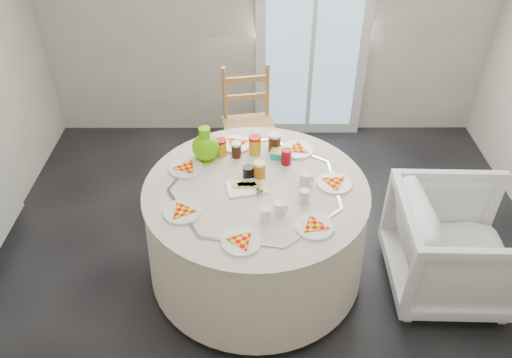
{
  "coord_description": "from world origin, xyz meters",
  "views": [
    {
      "loc": [
        -0.11,
        -2.25,
        2.64
      ],
      "look_at": [
        -0.1,
        0.13,
        0.8
      ],
      "focal_mm": 35.0,
      "sensor_mm": 36.0,
      "label": 1
    }
  ],
  "objects_px": {
    "table": "(256,230)",
    "green_pitcher": "(205,142)",
    "armchair": "(457,243)",
    "wooden_chair": "(249,125)"
  },
  "relations": [
    {
      "from": "table",
      "to": "green_pitcher",
      "type": "height_order",
      "value": "green_pitcher"
    },
    {
      "from": "table",
      "to": "armchair",
      "type": "distance_m",
      "value": 1.28
    },
    {
      "from": "table",
      "to": "green_pitcher",
      "type": "bearing_deg",
      "value": 137.06
    },
    {
      "from": "wooden_chair",
      "to": "table",
      "type": "bearing_deg",
      "value": -96.71
    },
    {
      "from": "armchair",
      "to": "green_pitcher",
      "type": "height_order",
      "value": "green_pitcher"
    },
    {
      "from": "table",
      "to": "armchair",
      "type": "bearing_deg",
      "value": -6.01
    },
    {
      "from": "table",
      "to": "green_pitcher",
      "type": "distance_m",
      "value": 0.67
    },
    {
      "from": "armchair",
      "to": "green_pitcher",
      "type": "relative_size",
      "value": 3.42
    },
    {
      "from": "table",
      "to": "wooden_chair",
      "type": "xyz_separation_m",
      "value": [
        -0.05,
        1.15,
        0.09
      ]
    },
    {
      "from": "green_pitcher",
      "to": "armchair",
      "type": "bearing_deg",
      "value": -34.06
    }
  ]
}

